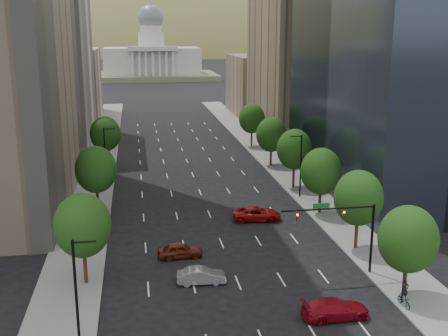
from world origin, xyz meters
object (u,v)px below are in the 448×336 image
capitol (152,60)px  car_red_far (257,214)px  cyclist (404,297)px  car_red_near (335,309)px  traffic_signal (348,224)px  car_silver (201,276)px  car_maroon (180,250)px

capitol → car_red_far: 203.12m
cyclist → car_red_near: bearing=-179.2°
cyclist → capitol: bearing=87.9°
capitol → cyclist: bearing=-86.7°
traffic_signal → car_red_near: traffic_signal is taller
car_red_near → car_silver: (-10.06, 8.12, -0.07)m
car_red_far → capitol: bearing=6.7°
traffic_signal → car_red_near: (-3.87, -7.69, -4.36)m
traffic_signal → capitol: capitol is taller
traffic_signal → car_red_near: 9.64m
traffic_signal → cyclist: 8.53m
car_red_near → car_maroon: (-11.50, 14.42, -0.03)m
traffic_signal → cyclist: bearing=-70.6°
car_maroon → cyclist: cyclist is taller
car_maroon → traffic_signal: bearing=-116.5°
car_red_far → cyclist: 24.97m
car_silver → cyclist: size_ratio=1.83×
car_silver → cyclist: cyclist is taller
car_maroon → car_red_far: car_red_far is taller
cyclist → car_silver: bearing=150.3°
car_silver → car_red_far: bearing=-25.4°
car_red_near → cyclist: bearing=-85.8°
capitol → car_red_far: capitol is taller
car_red_near → traffic_signal: bearing=-28.7°
car_red_far → car_red_near: bearing=-172.1°
traffic_signal → car_red_far: traffic_signal is taller
capitol → car_maroon: 213.17m
car_silver → car_red_near: bearing=-125.8°
capitol → cyclist: size_ratio=24.18×
capitol → cyclist: 227.21m
traffic_signal → car_silver: (-13.93, 0.43, -4.42)m
car_red_near → car_red_far: (-1.16, 24.50, 0.01)m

